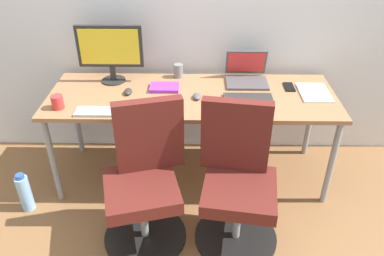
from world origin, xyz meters
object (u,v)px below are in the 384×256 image
Objects in this scene: office_chair_right at (237,183)px; open_laptop at (247,74)px; office_chair_left at (145,183)px; water_bottle_on_floor at (25,193)px; desktop_monitor at (110,50)px; coffee_mug at (58,102)px.

open_laptop is at bearing 82.02° from office_chair_right.
office_chair_right is at bearing -97.98° from open_laptop.
office_chair_left is 3.03× the size of water_bottle_on_floor.
desktop_monitor reaches higher than office_chair_left.
office_chair_right is at bearing -42.84° from desktop_monitor.
open_laptop is at bearing 18.80° from coffee_mug.
office_chair_left is at bearing -33.51° from coffee_mug.
office_chair_right is 3.03× the size of water_bottle_on_floor.
desktop_monitor is at bearing -179.01° from open_laptop.
open_laptop is (0.12, 0.85, 0.35)m from office_chair_right.
desktop_monitor is at bearing 55.69° from coffee_mug.
office_chair_left is 0.57m from office_chair_right.
office_chair_left is 1.04m from desktop_monitor.
open_laptop reaches higher than office_chair_left.
office_chair_left is 1.00× the size of office_chair_right.
office_chair_right is 1.51m from water_bottle_on_floor.
open_laptop is at bearing 0.99° from desktop_monitor.
water_bottle_on_floor is 1.00× the size of open_laptop.
desktop_monitor is at bearing 111.04° from office_chair_left.
office_chair_left is at bearing -179.86° from office_chair_right.
water_bottle_on_floor is at bearing -157.84° from open_laptop.
office_chair_right is (0.57, 0.00, 0.00)m from office_chair_left.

